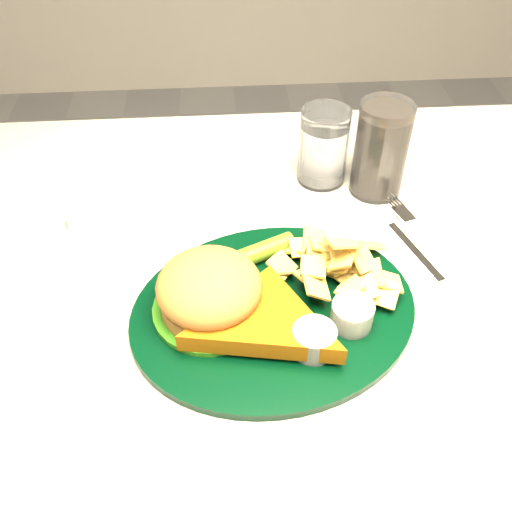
{
  "coord_description": "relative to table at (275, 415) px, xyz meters",
  "views": [
    {
      "loc": [
        -0.07,
        -0.54,
        1.28
      ],
      "look_at": [
        -0.04,
        -0.03,
        0.8
      ],
      "focal_mm": 40.0,
      "sensor_mm": 36.0,
      "label": 1
    }
  ],
  "objects": [
    {
      "name": "ground",
      "position": [
        0.0,
        0.0,
        -0.38
      ],
      "size": [
        4.0,
        4.0,
        0.0
      ],
      "primitive_type": "plane",
      "color": "gray",
      "rests_on": "ground"
    },
    {
      "name": "table",
      "position": [
        0.0,
        0.0,
        0.0
      ],
      "size": [
        1.2,
        0.8,
        0.75
      ],
      "primitive_type": null,
      "color": "#B0AB9F",
      "rests_on": "ground"
    },
    {
      "name": "dinner_plate",
      "position": [
        -0.02,
        -0.08,
        0.41
      ],
      "size": [
        0.41,
        0.37,
        0.08
      ],
      "primitive_type": null,
      "rotation": [
        0.0,
        0.0,
        0.26
      ],
      "color": "black",
      "rests_on": "table"
    },
    {
      "name": "water_glass",
      "position": [
        0.08,
        0.19,
        0.43
      ],
      "size": [
        0.09,
        0.09,
        0.12
      ],
      "primitive_type": "cylinder",
      "rotation": [
        0.0,
        0.0,
        0.27
      ],
      "color": "white",
      "rests_on": "table"
    },
    {
      "name": "cola_glass",
      "position": [
        0.16,
        0.16,
        0.45
      ],
      "size": [
        0.08,
        0.08,
        0.14
      ],
      "primitive_type": "cylinder",
      "rotation": [
        0.0,
        0.0,
        0.07
      ],
      "color": "black",
      "rests_on": "table"
    },
    {
      "name": "fork_napkin",
      "position": [
        0.18,
        0.02,
        0.38
      ],
      "size": [
        0.17,
        0.19,
        0.01
      ],
      "primitive_type": null,
      "rotation": [
        0.0,
        0.0,
        0.31
      ],
      "color": "white",
      "rests_on": "table"
    },
    {
      "name": "ramekin",
      "position": [
        -0.28,
        0.1,
        0.39
      ],
      "size": [
        0.04,
        0.04,
        0.02
      ],
      "primitive_type": "cylinder",
      "rotation": [
        0.0,
        0.0,
        -0.29
      ],
      "color": "white",
      "rests_on": "table"
    },
    {
      "name": "wrapped_straw",
      "position": [
        -0.03,
        0.09,
        0.38
      ],
      "size": [
        0.21,
        0.15,
        0.01
      ],
      "primitive_type": null,
      "rotation": [
        0.0,
        0.0,
        0.46
      ],
      "color": "silver",
      "rests_on": "table"
    }
  ]
}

